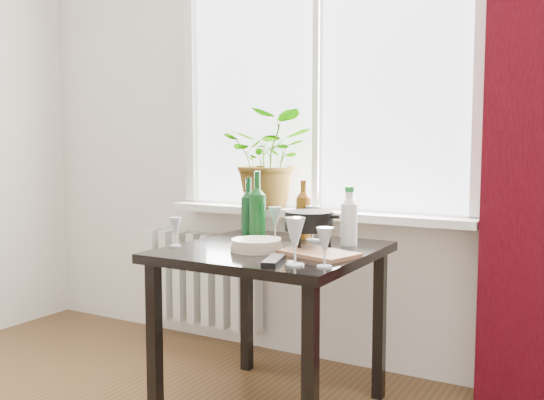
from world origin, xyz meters
The scene contains 18 objects.
window centered at (0.00, 2.22, 1.60)m, with size 1.72×0.08×1.62m.
windowsill centered at (0.00, 2.15, 0.82)m, with size 1.72×0.20×0.04m.
radiator centered at (-0.75, 2.18, 0.38)m, with size 0.80×0.10×0.55m.
table centered at (0.10, 1.55, 0.65)m, with size 0.85×0.85×0.74m.
potted_plant centered at (-0.24, 2.13, 1.11)m, with size 0.48×0.41×0.53m, color #40761F.
wine_bottle_left centered at (-0.10, 1.67, 0.89)m, with size 0.07×0.07×0.30m, color #0B3C18, non-canonical shape.
wine_bottle_right centered at (-0.03, 1.64, 0.91)m, with size 0.08×0.08×0.33m, color #0C4214, non-canonical shape.
bottle_amber centered at (0.11, 1.83, 0.89)m, with size 0.07×0.07×0.29m, color #673A0B, non-canonical shape.
cleaning_bottle centered at (0.37, 1.77, 0.87)m, with size 0.07×0.07×0.26m, color white, non-canonical shape.
wineglass_front_right centered at (0.37, 1.25, 0.83)m, with size 0.08×0.08×0.19m, color white, non-canonical shape.
wineglass_far_right centered at (0.47, 1.28, 0.82)m, with size 0.06×0.06×0.15m, color silver, non-canonical shape.
wineglass_back_center centered at (0.17, 1.81, 0.82)m, with size 0.07×0.07×0.17m, color silver, non-canonical shape.
wineglass_back_left centered at (-0.01, 1.77, 0.82)m, with size 0.07×0.07×0.16m, color silver, non-canonical shape.
wineglass_front_left centered at (-0.28, 1.36, 0.81)m, with size 0.06×0.06×0.13m, color silver, non-canonical shape.
plate_stack centered at (0.08, 1.45, 0.76)m, with size 0.22×0.22×0.05m, color beige.
fondue_pot centered at (0.25, 1.60, 0.82)m, with size 0.24×0.21×0.16m, color black, non-canonical shape.
tv_remote centered at (0.28, 1.25, 0.75)m, with size 0.06×0.19×0.02m, color black.
cutting_board centered at (0.35, 1.48, 0.75)m, with size 0.31×0.20×0.02m, color #A16A48.
Camera 1 is at (1.40, -0.72, 1.20)m, focal length 40.00 mm.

